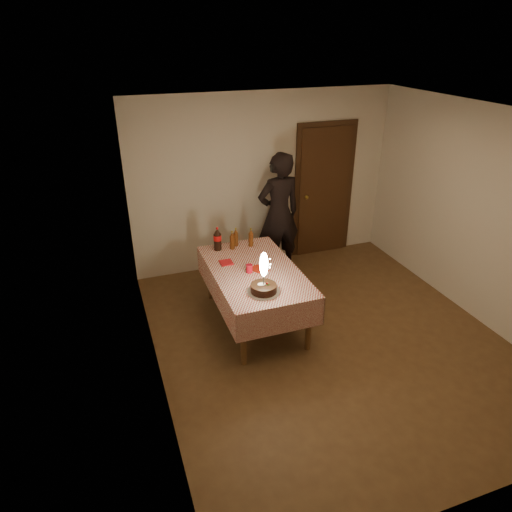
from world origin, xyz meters
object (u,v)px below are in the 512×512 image
clear_cup (266,266)px  photographer (279,214)px  amber_bottle_mid (236,237)px  red_plate (261,269)px  amber_bottle_left (232,241)px  red_cup (249,269)px  cola_bottle (217,239)px  birthday_cake (264,283)px  amber_bottle_right (251,238)px  dining_table (255,277)px

clear_cup → photographer: bearing=61.7°
amber_bottle_mid → photographer: 0.93m
red_plate → amber_bottle_left: 0.68m
red_cup → cola_bottle: (-0.19, 0.73, 0.10)m
birthday_cake → red_plate: birthday_cake is taller
clear_cup → amber_bottle_mid: amber_bottle_mid is taller
amber_bottle_right → birthday_cake: bearing=-102.3°
red_plate → amber_bottle_left: (-0.16, 0.65, 0.11)m
amber_bottle_right → clear_cup: bearing=-93.5°
red_plate → amber_bottle_right: size_ratio=0.86×
dining_table → amber_bottle_left: 0.69m
cola_bottle → amber_bottle_left: 0.19m
birthday_cake → dining_table: bearing=81.5°
amber_bottle_mid → photographer: (0.80, 0.46, 0.06)m
dining_table → clear_cup: bearing=-11.7°
photographer → amber_bottle_mid: bearing=-150.0°
amber_bottle_right → amber_bottle_mid: bearing=157.4°
amber_bottle_mid → amber_bottle_left: bearing=-132.6°
amber_bottle_mid → red_cup: bearing=-95.4°
dining_table → birthday_cake: size_ratio=3.53×
dining_table → birthday_cake: (-0.08, -0.52, 0.21)m
red_cup → clear_cup: 0.22m
cola_bottle → amber_bottle_left: bearing=-13.1°
amber_bottle_right → photographer: photographer is taller
cola_bottle → amber_bottle_right: bearing=-5.0°
red_cup → amber_bottle_mid: amber_bottle_mid is taller
red_plate → photographer: bearing=59.0°
red_cup → amber_bottle_left: bearing=90.2°
birthday_cake → red_cup: bearing=90.3°
birthday_cake → red_plate: (0.15, 0.52, -0.11)m
birthday_cake → red_plate: bearing=73.4°
amber_bottle_left → photographer: 1.03m
red_cup → amber_bottle_mid: size_ratio=0.39×
red_cup → amber_bottle_right: 0.74m
amber_bottle_left → cola_bottle: bearing=166.9°
red_plate → amber_bottle_mid: (-0.08, 0.73, 0.11)m
red_plate → amber_bottle_mid: 0.75m
clear_cup → birthday_cake: bearing=-113.5°
dining_table → red_plate: (0.08, -0.01, 0.10)m
dining_table → amber_bottle_right: (0.18, 0.65, 0.22)m
cola_bottle → photographer: bearing=25.2°
amber_bottle_left → red_cup: bearing=-89.8°
dining_table → cola_bottle: bearing=111.3°
amber_bottle_right → amber_bottle_left: bearing=-179.0°
photographer → amber_bottle_right: bearing=-138.8°
birthday_cake → amber_bottle_mid: 1.25m
red_cup → photographer: size_ratio=0.05×
red_plate → clear_cup: (0.06, -0.02, 0.04)m
amber_bottle_right → amber_bottle_mid: same height
dining_table → clear_cup: clear_cup is taller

